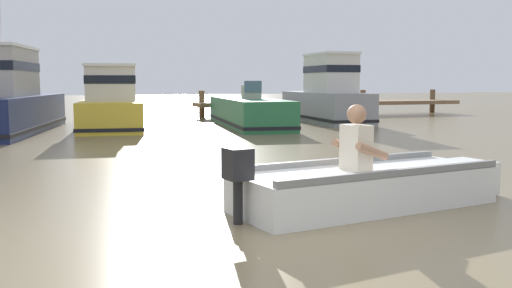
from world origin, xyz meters
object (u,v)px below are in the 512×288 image
object	(u,v)px
moored_boat_green	(248,113)
moored_boat_yellow	(113,105)
moored_boat_grey	(326,97)
moored_boat_navy	(3,101)
rowboat_with_person	(370,185)
mooring_buoy	(350,143)

from	to	relation	value
moored_boat_green	moored_boat_yellow	bearing A→B (deg)	173.14
moored_boat_green	moored_boat_grey	distance (m)	3.32
moored_boat_navy	moored_boat_grey	size ratio (longest dim) A/B	1.23
moored_boat_grey	moored_boat_green	bearing A→B (deg)	-167.65
moored_boat_green	rowboat_with_person	bearing A→B (deg)	-101.74
rowboat_with_person	moored_boat_yellow	size ratio (longest dim) A/B	0.59
moored_boat_green	mooring_buoy	bearing A→B (deg)	-92.24
moored_boat_navy	moored_boat_grey	distance (m)	10.68
moored_boat_yellow	mooring_buoy	distance (m)	9.05
rowboat_with_person	moored_boat_navy	bearing A→B (deg)	112.55
rowboat_with_person	moored_boat_yellow	distance (m)	12.85
moored_boat_navy	moored_boat_grey	world-z (taller)	moored_boat_navy
moored_boat_green	moored_boat_grey	size ratio (longest dim) A/B	1.19
moored_boat_yellow	mooring_buoy	xyz separation A→B (m)	(4.03, -8.09, -0.54)
moored_boat_navy	moored_boat_green	xyz separation A→B (m)	(7.41, 0.44, -0.47)
moored_boat_grey	mooring_buoy	size ratio (longest dim) A/B	15.02
moored_boat_green	moored_boat_navy	bearing A→B (deg)	-176.59
moored_boat_yellow	moored_boat_grey	size ratio (longest dim) A/B	1.10
rowboat_with_person	moored_boat_green	xyz separation A→B (m)	(2.53, 12.19, 0.18)
mooring_buoy	rowboat_with_person	bearing A→B (deg)	-115.82
rowboat_with_person	moored_boat_navy	size ratio (longest dim) A/B	0.53
moored_boat_navy	mooring_buoy	world-z (taller)	moored_boat_navy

